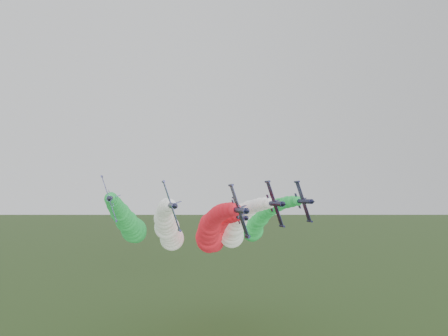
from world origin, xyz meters
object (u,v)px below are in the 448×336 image
Objects in this scene: jet_inner_left at (168,228)px; jet_inner_right at (235,227)px; jet_outer_left at (128,223)px; jet_outer_right at (258,223)px; jet_lead at (210,233)px; jet_trail at (215,234)px.

jet_inner_right is (21.82, 4.67, -0.16)m from jet_inner_left.
jet_outer_right is at bearing 0.12° from jet_outer_left.
jet_outer_left is at bearing 143.72° from jet_lead.
jet_outer_right is (31.90, 12.92, 0.36)m from jet_inner_left.
jet_inner_right is 1.01× the size of jet_outer_left.
jet_outer_left is (-23.33, 17.12, 2.01)m from jet_lead.
jet_outer_left is at bearing 131.80° from jet_inner_left.
jet_lead is at bearing -36.28° from jet_outer_left.
jet_inner_left is 17.23m from jet_outer_left.
jet_inner_left is at bearing -157.96° from jet_outer_right.
jet_trail is (-14.34, 2.54, -3.59)m from jet_outer_right.
jet_inner_right is at bearing -13.76° from jet_outer_left.
jet_inner_left is at bearing -48.20° from jet_outer_left.
jet_trail is (29.02, 2.63, -4.15)m from jet_outer_left.
jet_outer_right is (20.04, 17.21, 1.45)m from jet_lead.
jet_inner_left is 23.61m from jet_trail.
jet_outer_left is 43.37m from jet_outer_right.
jet_outer_right is (43.36, 0.09, -0.56)m from jet_outer_left.
jet_lead is 13.44m from jet_inner_right.
jet_outer_left reaches higher than jet_trail.
jet_outer_left is at bearing -174.82° from jet_trail.
jet_inner_right is 1.01× the size of jet_trail.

